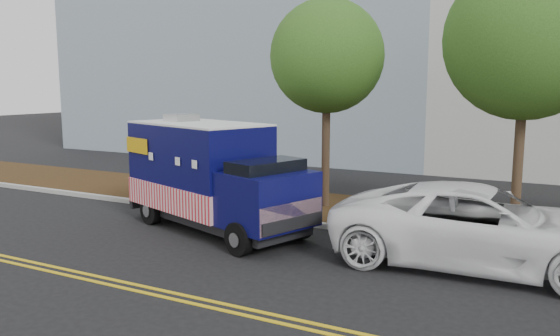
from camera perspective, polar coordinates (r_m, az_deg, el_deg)
The scene contains 10 objects.
ground at distance 15.05m, azimuth -3.29°, elevation -6.78°, with size 120.00×120.00×0.00m, color black.
curb at distance 16.20m, azimuth -0.75°, elevation -5.37°, with size 120.00×0.18×0.15m, color #9E9E99.
mulch_strip at distance 18.03m, azimuth 2.42°, elevation -3.93°, with size 120.00×4.00×0.15m, color black.
centerline_near at distance 11.63m, azimuth -14.81°, elevation -11.71°, with size 120.00×0.10×0.01m, color gold.
centerline_far at distance 11.46m, azimuth -15.67°, elevation -12.06°, with size 120.00×0.10×0.01m, color gold.
tree_b at distance 17.34m, azimuth 4.93°, elevation 11.51°, with size 3.55×3.55×6.67m.
tree_c at distance 15.78m, azimuth 24.33°, elevation 12.12°, with size 4.19×4.19×7.26m.
sign_post at distance 17.41m, azimuth -5.17°, elevation -0.64°, with size 0.06×0.06×2.40m, color #473828.
food_truck at distance 15.29m, azimuth -7.25°, elevation -1.08°, with size 6.36×4.03×3.16m.
white_car at distance 12.91m, azimuth 20.20°, elevation -5.77°, with size 3.00×6.50×1.81m, color white.
Camera 1 is at (7.45, -12.45, 3.99)m, focal length 35.00 mm.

